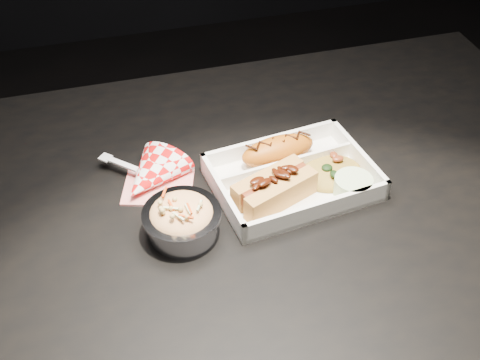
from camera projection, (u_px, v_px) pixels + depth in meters
name	position (u px, v px, depth m)	size (l,w,h in m)	color
dining_table	(255.00, 237.00, 1.01)	(1.20, 0.80, 0.75)	black
food_tray	(292.00, 180.00, 0.97)	(0.27, 0.21, 0.04)	white
fried_pastry	(278.00, 150.00, 0.99)	(0.13, 0.05, 0.05)	#B95C12
hotdog	(274.00, 187.00, 0.92)	(0.14, 0.10, 0.06)	#C88D44
fried_rice_mound	(332.00, 168.00, 0.97)	(0.11, 0.09, 0.03)	#B18C33
cupcake_liner	(353.00, 186.00, 0.94)	(0.06, 0.06, 0.03)	beige
foil_coleslaw_cup	(182.00, 218.00, 0.87)	(0.12, 0.12, 0.07)	silver
napkin_fork	(151.00, 177.00, 0.97)	(0.15, 0.15, 0.10)	red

